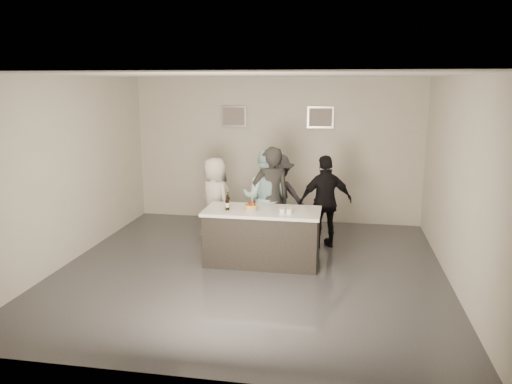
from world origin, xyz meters
TOP-DOWN VIEW (x-y plane):
  - floor at (0.00, 0.00)m, footprint 6.00×6.00m
  - ceiling at (0.00, 0.00)m, footprint 6.00×6.00m
  - wall_back at (0.00, 3.00)m, footprint 6.00×0.04m
  - wall_front at (0.00, -3.00)m, footprint 6.00×0.04m
  - wall_left at (-3.00, 0.00)m, footprint 0.04×6.00m
  - wall_right at (3.00, 0.00)m, footprint 0.04×6.00m
  - picture_left at (-0.90, 2.97)m, footprint 0.54×0.04m
  - picture_right at (0.90, 2.97)m, footprint 0.54×0.04m
  - bar_counter at (0.13, 0.33)m, footprint 1.86×0.86m
  - cake at (-0.04, 0.28)m, footprint 0.21×0.21m
  - beer_bottle_a at (-0.45, 0.39)m, footprint 0.07×0.07m
  - beer_bottle_b at (-0.42, 0.22)m, footprint 0.07×0.07m
  - tumbler_cluster at (0.53, 0.21)m, footprint 0.19×0.19m
  - candles at (-0.24, 0.03)m, footprint 0.24×0.08m
  - person_main_black at (0.17, 1.05)m, footprint 0.79×0.67m
  - person_main_blue at (0.06, 1.19)m, footprint 0.91×0.73m
  - person_guest_left at (-0.91, 1.34)m, footprint 0.91×0.88m
  - person_guest_right at (1.10, 1.36)m, footprint 1.05×0.73m
  - person_guest_back at (0.21, 1.67)m, footprint 1.14×0.79m

SIDE VIEW (x-z plane):
  - floor at x=0.00m, z-range 0.00..0.00m
  - bar_counter at x=0.13m, z-range 0.00..0.90m
  - person_guest_left at x=-0.91m, z-range 0.00..1.57m
  - person_guest_back at x=0.21m, z-range 0.00..1.61m
  - person_guest_right at x=1.10m, z-range 0.00..1.66m
  - person_main_blue at x=0.06m, z-range 0.00..1.78m
  - candles at x=-0.24m, z-range 0.90..0.91m
  - person_main_black at x=0.17m, z-range 0.00..1.83m
  - cake at x=-0.04m, z-range 0.90..0.98m
  - tumbler_cluster at x=0.53m, z-range 0.90..0.98m
  - beer_bottle_a at x=-0.45m, z-range 0.90..1.16m
  - beer_bottle_b at x=-0.42m, z-range 0.90..1.16m
  - wall_back at x=0.00m, z-range 0.00..3.00m
  - wall_front at x=0.00m, z-range 0.00..3.00m
  - wall_left at x=-3.00m, z-range 0.00..3.00m
  - wall_right at x=3.00m, z-range 0.00..3.00m
  - picture_left at x=-0.90m, z-range 1.98..2.42m
  - picture_right at x=0.90m, z-range 1.98..2.42m
  - ceiling at x=0.00m, z-range 3.00..3.00m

